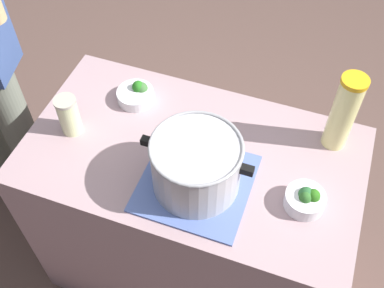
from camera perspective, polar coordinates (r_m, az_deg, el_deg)
ground_plane at (r=2.32m, az=-0.00°, el=-13.95°), size 8.00×8.00×0.00m
counter_slab at (r=1.94m, az=-0.00°, el=-8.75°), size 1.13×0.64×0.85m
dish_cloth at (r=1.51m, az=0.47°, el=-4.70°), size 0.34×0.34×0.01m
cooking_pot at (r=1.43m, az=0.50°, el=-2.46°), size 0.35×0.28×0.19m
lemonade_pitcher at (r=1.58m, az=17.73°, el=3.60°), size 0.08×0.08×0.29m
mason_jar at (r=1.64m, az=-14.58°, el=3.36°), size 0.07×0.07×0.15m
broccoli_bowl_front at (r=1.74m, az=-6.68°, el=5.99°), size 0.13×0.13×0.07m
broccoli_bowl_center at (r=1.48m, az=13.46°, el=-6.45°), size 0.12×0.12×0.08m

